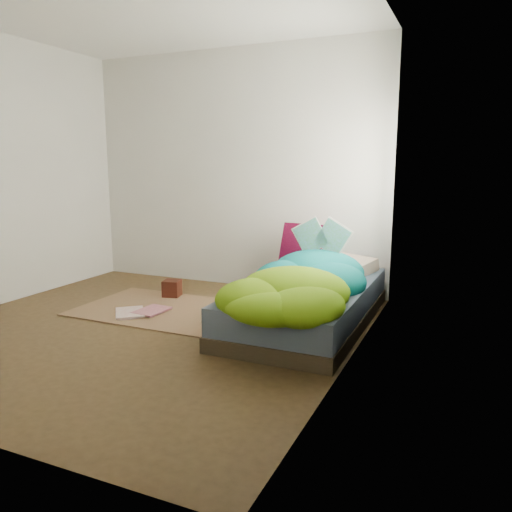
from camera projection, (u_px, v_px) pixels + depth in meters
The scene contains 12 objects.
ground at pixel (142, 329), 4.19m from camera, with size 3.50×3.50×0.00m, color #422F19.
room_walls at pixel (135, 131), 3.90m from camera, with size 3.54×3.54×2.62m.
bed at pixel (307, 304), 4.33m from camera, with size 1.00×2.00×0.34m.
duvet at pixel (300, 271), 4.07m from camera, with size 0.96×1.84×0.34m, color #077078, non-canonical shape.
rug at pixel (164, 309), 4.75m from camera, with size 1.60×1.10×0.01m, color brown.
pillow_floral at pixel (347, 265), 4.86m from camera, with size 0.52×0.32×0.12m, color beige.
pillow_magenta at pixel (304, 247), 4.94m from camera, with size 0.44×0.14×0.44m, color #450422.
open_book at pixel (322, 226), 4.52m from camera, with size 0.44×0.10×0.27m, color #2C8636, non-canonical shape.
wooden_box at pixel (172, 288), 5.19m from camera, with size 0.17×0.17×0.17m, color #37110C.
floor_book_a at pixel (116, 314), 4.54m from camera, with size 0.25×0.34×0.03m, color silver.
floor_book_b at pixel (141, 309), 4.67m from camera, with size 0.24×0.32×0.03m, color #CB757E.
floor_book_c at pixel (204, 327), 4.17m from camera, with size 0.23×0.31×0.02m, color tan.
Camera 1 is at (2.50, -3.28, 1.37)m, focal length 35.00 mm.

